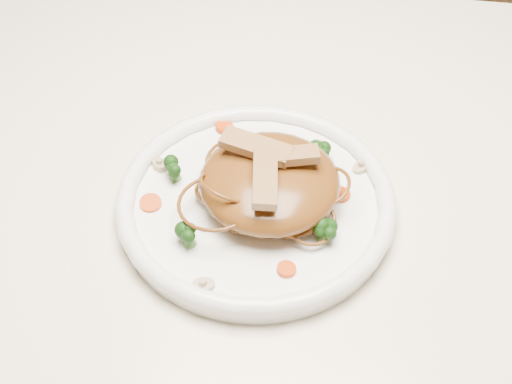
# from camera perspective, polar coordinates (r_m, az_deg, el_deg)

# --- Properties ---
(table) EXTENTS (1.20, 0.80, 0.75)m
(table) POSITION_cam_1_polar(r_m,az_deg,el_deg) (0.88, 1.63, -3.28)
(table) COLOR beige
(table) RESTS_ON ground
(plate) EXTENTS (0.38, 0.38, 0.02)m
(plate) POSITION_cam_1_polar(r_m,az_deg,el_deg) (0.77, 0.00, -1.12)
(plate) COLOR white
(plate) RESTS_ON table
(noodle_mound) EXTENTS (0.19, 0.19, 0.05)m
(noodle_mound) POSITION_cam_1_polar(r_m,az_deg,el_deg) (0.75, 1.07, 0.80)
(noodle_mound) COLOR brown
(noodle_mound) RESTS_ON plate
(chicken_a) EXTENTS (0.07, 0.04, 0.01)m
(chicken_a) POSITION_cam_1_polar(r_m,az_deg,el_deg) (0.73, 2.42, 2.81)
(chicken_a) COLOR #A17B4C
(chicken_a) RESTS_ON noodle_mound
(chicken_b) EXTENTS (0.08, 0.04, 0.01)m
(chicken_b) POSITION_cam_1_polar(r_m,az_deg,el_deg) (0.74, 0.01, 3.58)
(chicken_b) COLOR #A17B4C
(chicken_b) RESTS_ON noodle_mound
(chicken_c) EXTENTS (0.03, 0.08, 0.01)m
(chicken_c) POSITION_cam_1_polar(r_m,az_deg,el_deg) (0.70, 0.71, 1.12)
(chicken_c) COLOR #A17B4C
(chicken_c) RESTS_ON noodle_mound
(broccoli_0) EXTENTS (0.03, 0.03, 0.03)m
(broccoli_0) POSITION_cam_1_polar(r_m,az_deg,el_deg) (0.80, 4.94, 3.38)
(broccoli_0) COLOR #0F360B
(broccoli_0) RESTS_ON plate
(broccoli_1) EXTENTS (0.03, 0.03, 0.03)m
(broccoli_1) POSITION_cam_1_polar(r_m,az_deg,el_deg) (0.78, -6.44, 1.86)
(broccoli_1) COLOR #0F360B
(broccoli_1) RESTS_ON plate
(broccoli_2) EXTENTS (0.03, 0.03, 0.03)m
(broccoli_2) POSITION_cam_1_polar(r_m,az_deg,el_deg) (0.72, -5.30, -3.29)
(broccoli_2) COLOR #0F360B
(broccoli_2) RESTS_ON plate
(broccoli_3) EXTENTS (0.03, 0.03, 0.03)m
(broccoli_3) POSITION_cam_1_polar(r_m,az_deg,el_deg) (0.72, 5.38, -2.91)
(broccoli_3) COLOR #0F360B
(broccoli_3) RESTS_ON plate
(carrot_0) EXTENTS (0.02, 0.02, 0.00)m
(carrot_0) POSITION_cam_1_polar(r_m,az_deg,el_deg) (0.81, 4.45, 2.68)
(carrot_0) COLOR red
(carrot_0) RESTS_ON plate
(carrot_1) EXTENTS (0.03, 0.03, 0.00)m
(carrot_1) POSITION_cam_1_polar(r_m,az_deg,el_deg) (0.77, -8.29, -0.87)
(carrot_1) COLOR red
(carrot_1) RESTS_ON plate
(carrot_2) EXTENTS (0.02, 0.02, 0.00)m
(carrot_2) POSITION_cam_1_polar(r_m,az_deg,el_deg) (0.77, 6.62, -0.15)
(carrot_2) COLOR red
(carrot_2) RESTS_ON plate
(carrot_3) EXTENTS (0.03, 0.03, 0.00)m
(carrot_3) POSITION_cam_1_polar(r_m,az_deg,el_deg) (0.84, -2.49, 5.11)
(carrot_3) COLOR red
(carrot_3) RESTS_ON plate
(carrot_4) EXTENTS (0.02, 0.02, 0.00)m
(carrot_4) POSITION_cam_1_polar(r_m,az_deg,el_deg) (0.70, 2.41, -6.08)
(carrot_4) COLOR red
(carrot_4) RESTS_ON plate
(mushroom_0) EXTENTS (0.03, 0.03, 0.01)m
(mushroom_0) POSITION_cam_1_polar(r_m,az_deg,el_deg) (0.69, -4.18, -7.32)
(mushroom_0) COLOR beige
(mushroom_0) RESTS_ON plate
(mushroom_1) EXTENTS (0.03, 0.03, 0.01)m
(mushroom_1) POSITION_cam_1_polar(r_m,az_deg,el_deg) (0.80, 8.25, 1.97)
(mushroom_1) COLOR beige
(mushroom_1) RESTS_ON plate
(mushroom_2) EXTENTS (0.03, 0.03, 0.01)m
(mushroom_2) POSITION_cam_1_polar(r_m,az_deg,el_deg) (0.80, -7.57, 2.15)
(mushroom_2) COLOR beige
(mushroom_2) RESTS_ON plate
(mushroom_3) EXTENTS (0.03, 0.03, 0.01)m
(mushroom_3) POSITION_cam_1_polar(r_m,az_deg,el_deg) (0.82, 4.97, 3.36)
(mushroom_3) COLOR beige
(mushroom_3) RESTS_ON plate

